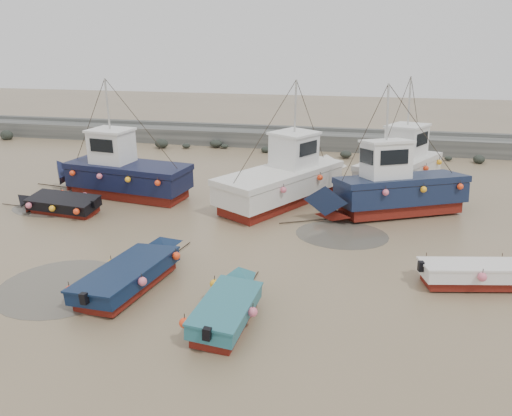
% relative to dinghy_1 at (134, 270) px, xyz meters
% --- Properties ---
extents(ground, '(120.00, 120.00, 0.00)m').
position_rel_dinghy_1_xyz_m(ground, '(1.11, 2.27, -0.54)').
color(ground, '#8D785A').
rests_on(ground, ground).
extents(seawall, '(60.00, 4.92, 1.50)m').
position_rel_dinghy_1_xyz_m(seawall, '(1.16, 24.26, 0.09)').
color(seawall, '#63635F').
rests_on(seawall, ground).
extents(puddle_a, '(4.48, 4.48, 0.01)m').
position_rel_dinghy_1_xyz_m(puddle_a, '(-2.40, -0.72, -0.53)').
color(puddle_a, '#524D42').
rests_on(puddle_a, ground).
extents(puddle_b, '(4.06, 4.06, 0.01)m').
position_rel_dinghy_1_xyz_m(puddle_b, '(6.81, 6.33, -0.53)').
color(puddle_b, '#524D42').
rests_on(puddle_b, ground).
extents(puddle_c, '(4.07, 4.07, 0.01)m').
position_rel_dinghy_1_xyz_m(puddle_c, '(-7.81, 6.61, -0.53)').
color(puddle_c, '#524D42').
rests_on(puddle_c, ground).
extents(puddle_d, '(5.19, 5.19, 0.01)m').
position_rel_dinghy_1_xyz_m(puddle_d, '(2.41, 12.94, -0.53)').
color(puddle_d, '#524D42').
rests_on(puddle_d, ground).
extents(dinghy_1, '(2.82, 6.49, 1.43)m').
position_rel_dinghy_1_xyz_m(dinghy_1, '(0.00, 0.00, 0.00)').
color(dinghy_1, maroon).
rests_on(dinghy_1, ground).
extents(dinghy_2, '(1.99, 5.38, 1.43)m').
position_rel_dinghy_1_xyz_m(dinghy_2, '(3.84, -1.50, 0.02)').
color(dinghy_2, maroon).
rests_on(dinghy_2, ground).
extents(dinghy_3, '(5.72, 2.24, 1.43)m').
position_rel_dinghy_1_xyz_m(dinghy_3, '(11.84, 2.52, 0.01)').
color(dinghy_3, maroon).
rests_on(dinghy_3, ground).
extents(dinghy_4, '(5.86, 2.13, 1.43)m').
position_rel_dinghy_1_xyz_m(dinghy_4, '(-7.07, 6.30, 0.01)').
color(dinghy_4, maroon).
rests_on(dinghy_4, ground).
extents(cabin_boat_0, '(9.90, 3.66, 6.22)m').
position_rel_dinghy_1_xyz_m(cabin_boat_0, '(-5.40, 9.53, 0.81)').
color(cabin_boat_0, maroon).
rests_on(cabin_boat_0, ground).
extents(cabin_boat_1, '(6.61, 10.03, 6.22)m').
position_rel_dinghy_1_xyz_m(cabin_boat_1, '(3.72, 10.48, 0.78)').
color(cabin_boat_1, maroon).
rests_on(cabin_boat_1, ground).
extents(cabin_boat_2, '(8.83, 5.35, 6.22)m').
position_rel_dinghy_1_xyz_m(cabin_boat_2, '(8.87, 9.47, 0.83)').
color(cabin_boat_2, maroon).
rests_on(cabin_boat_2, ground).
extents(cabin_boat_3, '(5.62, 8.64, 6.22)m').
position_rel_dinghy_1_xyz_m(cabin_boat_3, '(9.76, 14.20, 0.84)').
color(cabin_boat_3, maroon).
rests_on(cabin_boat_3, ground).
extents(person, '(0.68, 0.49, 1.73)m').
position_rel_dinghy_1_xyz_m(person, '(-3.08, 9.61, -0.54)').
color(person, '#191A33').
rests_on(person, ground).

